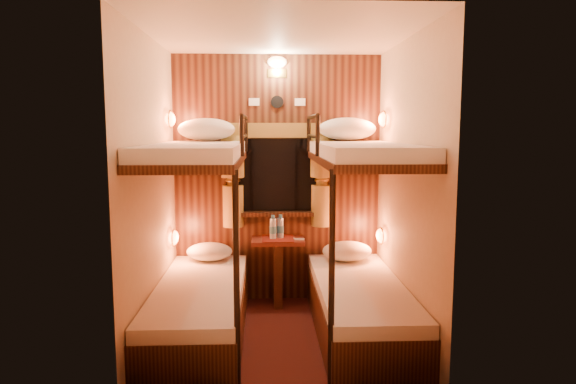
{
  "coord_description": "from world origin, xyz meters",
  "views": [
    {
      "loc": [
        -0.11,
        -3.96,
        1.7
      ],
      "look_at": [
        0.07,
        0.15,
        1.19
      ],
      "focal_mm": 32.0,
      "sensor_mm": 36.0,
      "label": 1
    }
  ],
  "objects_px": {
    "bunk_left": "(200,271)",
    "bottle_right": "(280,228)",
    "bunk_right": "(360,269)",
    "bottle_left": "(273,229)",
    "table": "(278,263)"
  },
  "relations": [
    {
      "from": "bunk_right",
      "to": "bunk_left",
      "type": "bearing_deg",
      "value": 180.0
    },
    {
      "from": "table",
      "to": "bunk_left",
      "type": "bearing_deg",
      "value": -129.67
    },
    {
      "from": "bunk_left",
      "to": "bottle_right",
      "type": "relative_size",
      "value": 8.26
    },
    {
      "from": "bunk_left",
      "to": "bottle_right",
      "type": "bearing_deg",
      "value": 49.88
    },
    {
      "from": "bunk_right",
      "to": "table",
      "type": "distance_m",
      "value": 1.02
    },
    {
      "from": "bunk_right",
      "to": "bottle_right",
      "type": "bearing_deg",
      "value": 127.94
    },
    {
      "from": "bunk_right",
      "to": "table",
      "type": "height_order",
      "value": "bunk_right"
    },
    {
      "from": "bottle_left",
      "to": "bunk_right",
      "type": "bearing_deg",
      "value": -48.05
    },
    {
      "from": "bunk_left",
      "to": "bunk_right",
      "type": "distance_m",
      "value": 1.3
    },
    {
      "from": "bunk_left",
      "to": "bottle_right",
      "type": "distance_m",
      "value": 1.06
    },
    {
      "from": "bunk_right",
      "to": "bottle_right",
      "type": "height_order",
      "value": "bunk_right"
    },
    {
      "from": "bottle_left",
      "to": "table",
      "type": "bearing_deg",
      "value": 10.49
    },
    {
      "from": "bunk_left",
      "to": "bunk_right",
      "type": "relative_size",
      "value": 1.0
    },
    {
      "from": "bunk_right",
      "to": "bottle_left",
      "type": "distance_m",
      "value": 1.06
    },
    {
      "from": "table",
      "to": "bottle_right",
      "type": "distance_m",
      "value": 0.34
    }
  ]
}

